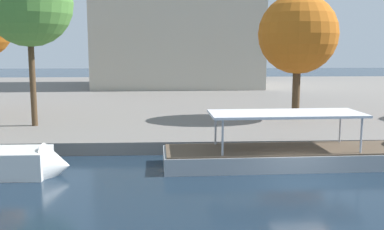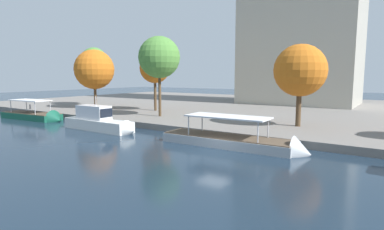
% 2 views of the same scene
% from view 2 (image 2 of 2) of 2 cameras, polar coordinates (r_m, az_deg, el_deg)
% --- Properties ---
extents(ground_plane, '(220.00, 220.00, 0.00)m').
position_cam_2_polar(ground_plane, '(25.86, 4.07, -6.68)').
color(ground_plane, '#192838').
extents(dock_promenade, '(120.00, 55.00, 0.71)m').
position_cam_2_polar(dock_promenade, '(56.09, 20.96, 0.73)').
color(dock_promenade, slate).
rests_on(dock_promenade, ground_plane).
extents(tour_boat_0, '(11.46, 3.76, 3.88)m').
position_cam_2_polar(tour_boat_0, '(49.69, -26.59, -0.34)').
color(tour_boat_0, '#14513D').
rests_on(tour_boat_0, ground_plane).
extents(motor_yacht_1, '(10.50, 2.29, 4.46)m').
position_cam_2_polar(motor_yacht_1, '(37.02, -16.35, -1.38)').
color(motor_yacht_1, silver).
rests_on(motor_yacht_1, ground_plane).
extents(tour_boat_2, '(13.25, 3.38, 3.90)m').
position_cam_2_polar(tour_boat_2, '(27.67, 8.38, -5.27)').
color(tour_boat_2, '#9EA3A8').
rests_on(tour_boat_2, ground_plane).
extents(mooring_bollard_1, '(0.26, 0.26, 0.66)m').
position_cam_2_polar(mooring_bollard_1, '(43.03, -15.73, 0.07)').
color(mooring_bollard_1, '#2D2D33').
rests_on(mooring_bollard_1, dock_promenade).
extents(mooring_bollard_2, '(0.24, 0.24, 0.81)m').
position_cam_2_polar(mooring_bollard_2, '(57.89, -27.39, 1.37)').
color(mooring_bollard_2, '#2D2D33').
rests_on(mooring_bollard_2, dock_promenade).
extents(tree_0, '(4.99, 4.75, 9.06)m').
position_cam_2_polar(tree_0, '(49.68, -6.67, 8.76)').
color(tree_0, '#4C3823').
rests_on(tree_0, dock_promenade).
extents(tree_1, '(5.56, 5.56, 10.69)m').
position_cam_2_polar(tree_1, '(42.60, -5.75, 10.65)').
color(tree_1, '#4C3823').
rests_on(tree_1, dock_promenade).
extents(tree_3, '(5.60, 5.60, 8.84)m').
position_cam_2_polar(tree_3, '(35.54, 19.39, 7.65)').
color(tree_3, '#4C3823').
rests_on(tree_3, dock_promenade).
extents(tree_4, '(4.78, 4.78, 10.61)m').
position_cam_2_polar(tree_4, '(60.66, -17.50, 9.50)').
color(tree_4, '#4C3823').
rests_on(tree_4, dock_promenade).
extents(tree_5, '(6.64, 6.64, 9.84)m').
position_cam_2_polar(tree_5, '(55.71, -17.26, 8.03)').
color(tree_5, '#4C3823').
rests_on(tree_5, dock_promenade).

